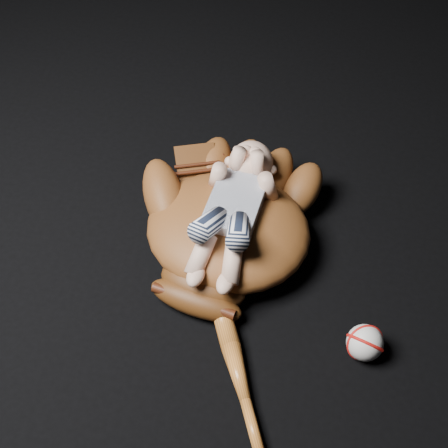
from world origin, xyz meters
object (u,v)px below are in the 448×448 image
object	(u,v)px
newborn_baby	(231,211)
baseball	(365,343)
baseball_glove	(228,224)
baseball_bat	(234,358)

from	to	relation	value
newborn_baby	baseball	world-z (taller)	newborn_baby
baseball_glove	newborn_baby	bearing A→B (deg)	-42.05
newborn_baby	baseball_bat	world-z (taller)	newborn_baby
baseball	newborn_baby	bearing A→B (deg)	143.97
baseball_glove	newborn_baby	xyz separation A→B (m)	(0.01, -0.01, 0.05)
baseball_bat	baseball	bearing A→B (deg)	13.74
newborn_baby	baseball	distance (m)	0.37
baseball_bat	baseball	distance (m)	0.25
baseball_glove	baseball_bat	xyz separation A→B (m)	(0.05, -0.28, -0.06)
baseball_bat	baseball	world-z (taller)	baseball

